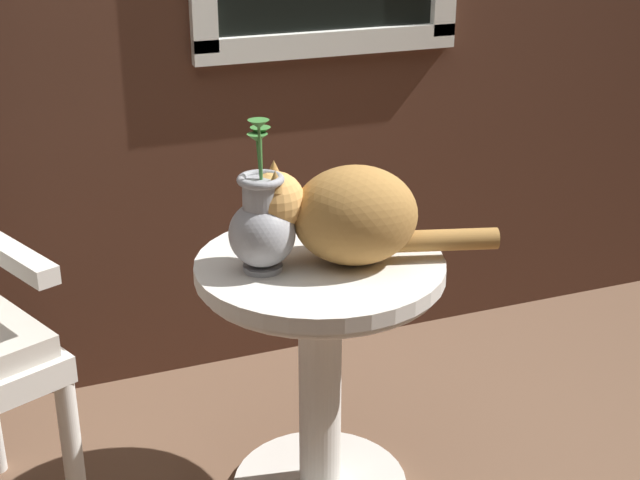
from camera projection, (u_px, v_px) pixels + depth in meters
name	position (u px, v px, depth m)	size (l,w,h in m)	color
wicker_side_table	(320.00, 338.00, 2.11)	(0.56, 0.56, 0.63)	silver
cat	(347.00, 214.00, 1.99)	(0.55, 0.29, 0.23)	#AD7A3D
pewter_vase_with_ivy	(263.00, 225.00, 1.95)	(0.15, 0.15, 0.35)	#99999E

